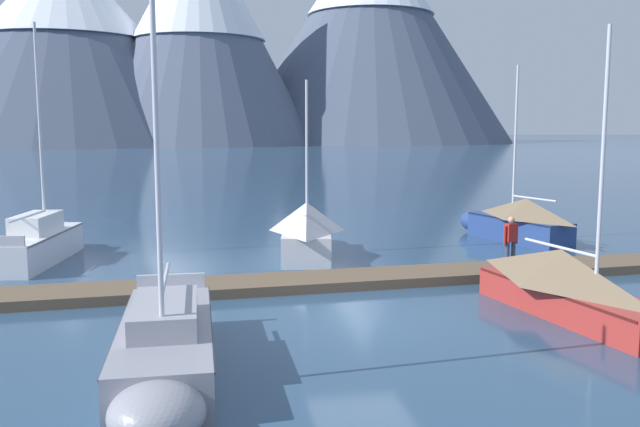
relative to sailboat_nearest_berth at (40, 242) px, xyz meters
The scene contains 11 objects.
ground_plane 13.78m from the sailboat_nearest_berth, 44.55° to the right, with size 700.00×700.00×0.00m, color #2D4C6B.
mountain_west_summit 173.38m from the sailboat_nearest_berth, 99.81° to the left, with size 88.84×88.84×53.60m.
mountain_central_massif 164.70m from the sailboat_nearest_berth, 87.81° to the left, with size 62.37×62.37×60.13m.
mountain_shoulder_ridge 191.97m from the sailboat_nearest_berth, 72.15° to the left, with size 86.90×86.90×67.02m.
dock 11.34m from the sailboat_nearest_berth, 29.97° to the right, with size 24.03×3.64×0.30m.
sailboat_nearest_berth is the anchor object (origin of this frame).
sailboat_second_berth 13.71m from the sailboat_nearest_berth, 68.04° to the right, with size 1.87×7.14×7.53m.
sailboat_mid_dock_port 9.85m from the sailboat_nearest_berth, ahead, with size 2.66×6.09×6.65m.
sailboat_mid_dock_starboard 18.37m from the sailboat_nearest_berth, 33.86° to the right, with size 2.72×6.97×7.29m.
sailboat_far_berth 19.23m from the sailboat_nearest_berth, ahead, with size 3.13×6.31×7.48m.
person_on_dock 16.77m from the sailboat_nearest_berth, 18.96° to the right, with size 0.57×0.32×1.69m.
Camera 1 is at (-3.90, -16.08, 4.92)m, focal length 37.72 mm.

